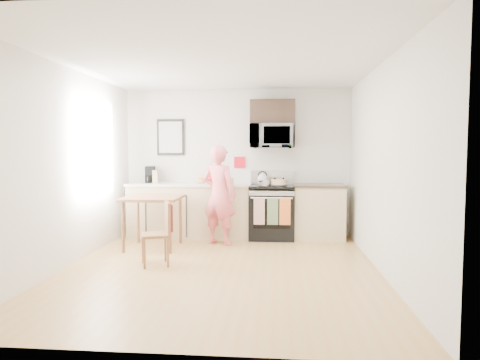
# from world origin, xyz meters

# --- Properties ---
(floor) EXTENTS (4.60, 4.60, 0.00)m
(floor) POSITION_xyz_m (0.00, 0.00, 0.00)
(floor) COLOR #B08044
(floor) RESTS_ON ground
(back_wall) EXTENTS (4.00, 0.04, 2.60)m
(back_wall) POSITION_xyz_m (0.00, 2.30, 1.30)
(back_wall) COLOR beige
(back_wall) RESTS_ON floor
(front_wall) EXTENTS (4.00, 0.04, 2.60)m
(front_wall) POSITION_xyz_m (0.00, -2.30, 1.30)
(front_wall) COLOR beige
(front_wall) RESTS_ON floor
(left_wall) EXTENTS (0.04, 4.60, 2.60)m
(left_wall) POSITION_xyz_m (-2.00, 0.00, 1.30)
(left_wall) COLOR beige
(left_wall) RESTS_ON floor
(right_wall) EXTENTS (0.04, 4.60, 2.60)m
(right_wall) POSITION_xyz_m (2.00, 0.00, 1.30)
(right_wall) COLOR beige
(right_wall) RESTS_ON floor
(ceiling) EXTENTS (4.00, 4.60, 0.04)m
(ceiling) POSITION_xyz_m (0.00, 0.00, 2.60)
(ceiling) COLOR silver
(ceiling) RESTS_ON back_wall
(window) EXTENTS (0.06, 1.40, 1.50)m
(window) POSITION_xyz_m (-1.96, 0.80, 1.55)
(window) COLOR silver
(window) RESTS_ON left_wall
(cabinet_left) EXTENTS (2.10, 0.60, 0.90)m
(cabinet_left) POSITION_xyz_m (-0.80, 2.00, 0.45)
(cabinet_left) COLOR tan
(cabinet_left) RESTS_ON floor
(countertop_left) EXTENTS (2.14, 0.64, 0.04)m
(countertop_left) POSITION_xyz_m (-0.80, 2.00, 0.92)
(countertop_left) COLOR white
(countertop_left) RESTS_ON cabinet_left
(cabinet_right) EXTENTS (0.84, 0.60, 0.90)m
(cabinet_right) POSITION_xyz_m (1.43, 2.00, 0.45)
(cabinet_right) COLOR tan
(cabinet_right) RESTS_ON floor
(countertop_right) EXTENTS (0.88, 0.64, 0.04)m
(countertop_right) POSITION_xyz_m (1.43, 2.00, 0.92)
(countertop_right) COLOR black
(countertop_right) RESTS_ON cabinet_right
(range) EXTENTS (0.76, 0.70, 1.16)m
(range) POSITION_xyz_m (0.63, 1.98, 0.44)
(range) COLOR black
(range) RESTS_ON floor
(microwave) EXTENTS (0.76, 0.51, 0.42)m
(microwave) POSITION_xyz_m (0.63, 2.08, 1.76)
(microwave) COLOR #AAAAAF
(microwave) RESTS_ON back_wall
(upper_cabinet) EXTENTS (0.76, 0.35, 0.40)m
(upper_cabinet) POSITION_xyz_m (0.63, 2.12, 2.18)
(upper_cabinet) COLOR black
(upper_cabinet) RESTS_ON back_wall
(wall_art) EXTENTS (0.50, 0.04, 0.65)m
(wall_art) POSITION_xyz_m (-1.20, 2.28, 1.75)
(wall_art) COLOR black
(wall_art) RESTS_ON back_wall
(wall_trivet) EXTENTS (0.20, 0.02, 0.20)m
(wall_trivet) POSITION_xyz_m (0.05, 2.28, 1.30)
(wall_trivet) COLOR red
(wall_trivet) RESTS_ON back_wall
(person) EXTENTS (0.69, 0.58, 1.60)m
(person) POSITION_xyz_m (-0.21, 1.45, 0.80)
(person) COLOR #DF3D46
(person) RESTS_ON floor
(dining_table) EXTENTS (0.85, 0.85, 0.80)m
(dining_table) POSITION_xyz_m (-1.20, 1.10, 0.71)
(dining_table) COLOR brown
(dining_table) RESTS_ON floor
(chair) EXTENTS (0.49, 0.46, 0.84)m
(chair) POSITION_xyz_m (-0.77, 0.15, 0.54)
(chair) COLOR brown
(chair) RESTS_ON floor
(knife_block) EXTENTS (0.14, 0.16, 0.21)m
(knife_block) POSITION_xyz_m (-0.35, 2.20, 1.04)
(knife_block) COLOR brown
(knife_block) RESTS_ON countertop_left
(utensil_crock) EXTENTS (0.12, 0.12, 0.36)m
(utensil_crock) POSITION_xyz_m (-0.46, 2.16, 1.08)
(utensil_crock) COLOR red
(utensil_crock) RESTS_ON countertop_left
(fruit_bowl) EXTENTS (0.22, 0.22, 0.10)m
(fruit_bowl) POSITION_xyz_m (-0.63, 2.11, 0.98)
(fruit_bowl) COLOR silver
(fruit_bowl) RESTS_ON countertop_left
(milk_carton) EXTENTS (0.11, 0.11, 0.23)m
(milk_carton) POSITION_xyz_m (-1.42, 1.99, 1.05)
(milk_carton) COLOR tan
(milk_carton) RESTS_ON countertop_left
(coffee_maker) EXTENTS (0.20, 0.26, 0.29)m
(coffee_maker) POSITION_xyz_m (-1.54, 2.09, 1.08)
(coffee_maker) COLOR black
(coffee_maker) RESTS_ON countertop_left
(bread_bag) EXTENTS (0.34, 0.25, 0.11)m
(bread_bag) POSITION_xyz_m (-0.18, 1.78, 1.00)
(bread_bag) COLOR #DEBF74
(bread_bag) RESTS_ON countertop_left
(cake) EXTENTS (0.30, 0.30, 0.10)m
(cake) POSITION_xyz_m (0.74, 1.83, 0.97)
(cake) COLOR black
(cake) RESTS_ON range
(kettle) EXTENTS (0.19, 0.19, 0.23)m
(kettle) POSITION_xyz_m (0.47, 2.05, 1.02)
(kettle) COLOR silver
(kettle) RESTS_ON range
(pot) EXTENTS (0.19, 0.31, 0.09)m
(pot) POSITION_xyz_m (0.50, 1.80, 0.97)
(pot) COLOR #AAAAAF
(pot) RESTS_ON range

